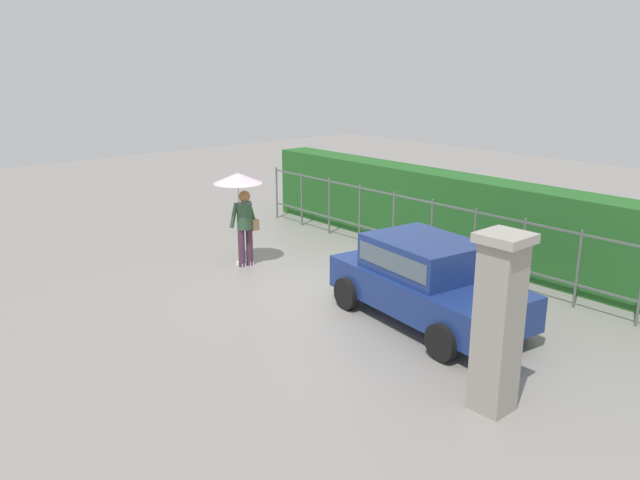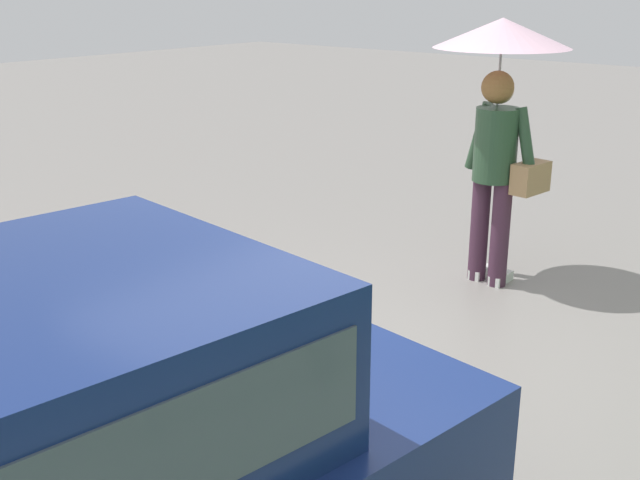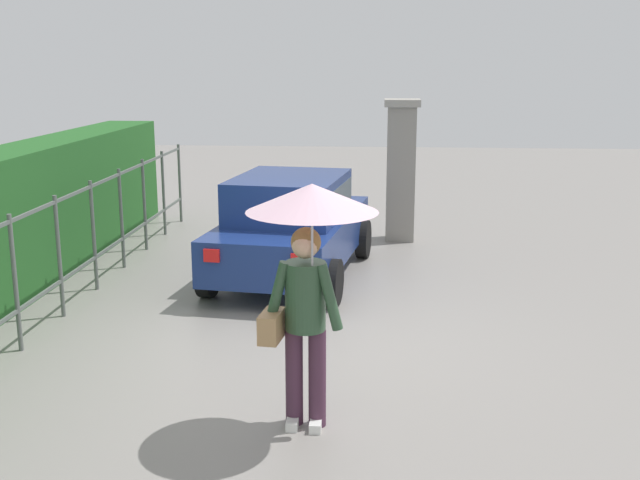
# 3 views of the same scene
# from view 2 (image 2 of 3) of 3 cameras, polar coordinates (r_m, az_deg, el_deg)

# --- Properties ---
(ground_plane) EXTENTS (40.00, 40.00, 0.00)m
(ground_plane) POSITION_cam_2_polar(r_m,az_deg,el_deg) (4.98, 1.62, -10.22)
(ground_plane) COLOR gray
(pedestrian) EXTENTS (1.06, 1.06, 2.11)m
(pedestrian) POSITION_cam_2_polar(r_m,az_deg,el_deg) (6.36, 12.96, 10.96)
(pedestrian) COLOR #47283D
(pedestrian) RESTS_ON ground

